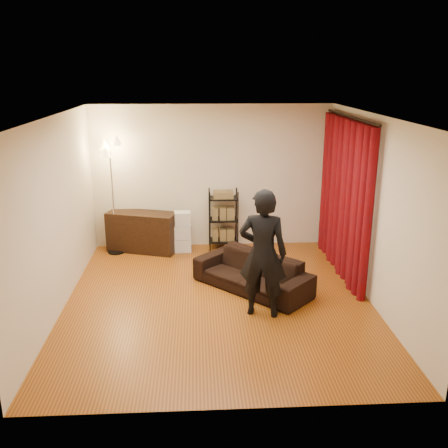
{
  "coord_description": "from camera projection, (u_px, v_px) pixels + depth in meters",
  "views": [
    {
      "loc": [
        -0.29,
        -6.76,
        3.3
      ],
      "look_at": [
        0.1,
        0.3,
        1.1
      ],
      "focal_mm": 40.0,
      "sensor_mm": 36.0,
      "label": 1
    }
  ],
  "objects": [
    {
      "name": "wire_shelf",
      "position": [
        223.0,
        219.0,
        9.45
      ],
      "size": [
        0.58,
        0.45,
        1.15
      ],
      "primitive_type": null,
      "rotation": [
        0.0,
        0.0,
        0.18
      ],
      "color": "black",
      "rests_on": "ground"
    },
    {
      "name": "floor_lamp",
      "position": [
        113.0,
        197.0,
        9.08
      ],
      "size": [
        0.45,
        0.45,
        2.13
      ],
      "primitive_type": null,
      "rotation": [
        0.0,
        0.0,
        -0.2
      ],
      "color": "silver",
      "rests_on": "ground"
    },
    {
      "name": "wall_right",
      "position": [
        374.0,
        211.0,
        7.16
      ],
      "size": [
        0.0,
        5.0,
        5.0
      ],
      "primitive_type": "plane",
      "rotation": [
        1.57,
        0.0,
        -1.57
      ],
      "color": "beige",
      "rests_on": "ground"
    },
    {
      "name": "ceiling",
      "position": [
        218.0,
        116.0,
        6.64
      ],
      "size": [
        5.0,
        5.0,
        0.0
      ],
      "primitive_type": "plane",
      "rotation": [
        3.14,
        0.0,
        0.0
      ],
      "color": "white",
      "rests_on": "ground"
    },
    {
      "name": "curtain_rod",
      "position": [
        351.0,
        117.0,
        7.86
      ],
      "size": [
        0.04,
        2.65,
        0.04
      ],
      "primitive_type": "cylinder",
      "rotation": [
        1.57,
        0.0,
        0.0
      ],
      "color": "black",
      "rests_on": "wall_right"
    },
    {
      "name": "wall_back",
      "position": [
        212.0,
        177.0,
        9.43
      ],
      "size": [
        5.0,
        0.0,
        5.0
      ],
      "primitive_type": "plane",
      "rotation": [
        1.57,
        0.0,
        0.0
      ],
      "color": "beige",
      "rests_on": "ground"
    },
    {
      "name": "storage_boxes",
      "position": [
        183.0,
        232.0,
        9.33
      ],
      "size": [
        0.32,
        0.26,
        0.78
      ],
      "primitive_type": null,
      "rotation": [
        0.0,
        0.0,
        0.03
      ],
      "color": "silver",
      "rests_on": "ground"
    },
    {
      "name": "media_cabinet",
      "position": [
        142.0,
        232.0,
        9.38
      ],
      "size": [
        1.37,
        0.84,
        0.75
      ],
      "primitive_type": "cube",
      "rotation": [
        0.0,
        0.0,
        -0.31
      ],
      "color": "black",
      "rests_on": "ground"
    },
    {
      "name": "wall_front",
      "position": [
        230.0,
        288.0,
        4.66
      ],
      "size": [
        5.0,
        0.0,
        5.0
      ],
      "primitive_type": "plane",
      "rotation": [
        -1.57,
        0.0,
        0.0
      ],
      "color": "beige",
      "rests_on": "ground"
    },
    {
      "name": "wall_left",
      "position": [
        57.0,
        216.0,
        6.92
      ],
      "size": [
        0.0,
        5.0,
        5.0
      ],
      "primitive_type": "plane",
      "rotation": [
        1.57,
        0.0,
        1.57
      ],
      "color": "beige",
      "rests_on": "ground"
    },
    {
      "name": "floor",
      "position": [
        218.0,
        300.0,
        7.45
      ],
      "size": [
        5.0,
        5.0,
        0.0
      ],
      "primitive_type": "plane",
      "color": "#985815",
      "rests_on": "ground"
    },
    {
      "name": "person",
      "position": [
        263.0,
        253.0,
        6.78
      ],
      "size": [
        0.75,
        0.59,
        1.81
      ],
      "primitive_type": "imported",
      "rotation": [
        0.0,
        0.0,
        2.89
      ],
      "color": "black",
      "rests_on": "ground"
    },
    {
      "name": "curtain",
      "position": [
        344.0,
        197.0,
        8.25
      ],
      "size": [
        0.22,
        2.65,
        2.55
      ],
      "primitive_type": null,
      "color": "#660305",
      "rests_on": "ground"
    },
    {
      "name": "sofa",
      "position": [
        252.0,
        273.0,
        7.75
      ],
      "size": [
        1.86,
        1.86,
        0.55
      ],
      "primitive_type": "imported",
      "rotation": [
        0.0,
        0.0,
        -0.79
      ],
      "color": "black",
      "rests_on": "ground"
    }
  ]
}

